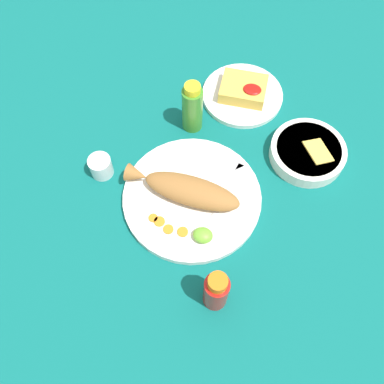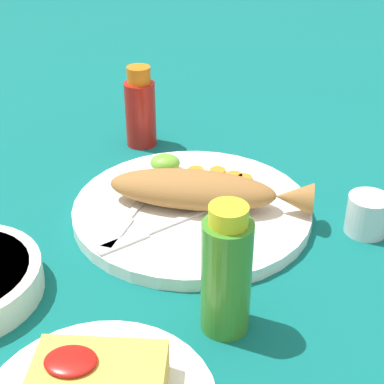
{
  "view_description": "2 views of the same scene",
  "coord_description": "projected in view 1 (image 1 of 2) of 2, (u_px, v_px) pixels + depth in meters",
  "views": [
    {
      "loc": [
        0.1,
        -0.45,
        0.92
      ],
      "look_at": [
        0.0,
        0.0,
        0.04
      ],
      "focal_mm": 40.0,
      "sensor_mm": 36.0,
      "label": 1
    },
    {
      "loc": [
        -0.04,
        0.69,
        0.45
      ],
      "look_at": [
        0.0,
        0.0,
        0.04
      ],
      "focal_mm": 55.0,
      "sensor_mm": 36.0,
      "label": 2
    }
  ],
  "objects": [
    {
      "name": "ground_plane",
      "position": [
        192.0,
        199.0,
        1.03
      ],
      "size": [
        4.0,
        4.0,
        0.0
      ],
      "primitive_type": "plane",
      "color": "#0C605B"
    },
    {
      "name": "carrot_slice_near",
      "position": [
        159.0,
        221.0,
        0.98
      ],
      "size": [
        0.03,
        0.03,
        0.0
      ],
      "primitive_type": "cylinder",
      "color": "orange",
      "rests_on": "main_plate"
    },
    {
      "name": "side_plate_fries",
      "position": [
        242.0,
        95.0,
        1.17
      ],
      "size": [
        0.22,
        0.22,
        0.01
      ],
      "primitive_type": "cylinder",
      "color": "white",
      "rests_on": "ground_plane"
    },
    {
      "name": "guacamole_bowl",
      "position": [
        308.0,
        152.0,
        1.07
      ],
      "size": [
        0.19,
        0.19,
        0.05
      ],
      "color": "white",
      "rests_on": "ground_plane"
    },
    {
      "name": "hot_sauce_bottle_green",
      "position": [
        192.0,
        108.0,
        1.07
      ],
      "size": [
        0.05,
        0.05,
        0.15
      ],
      "color": "#3D8428",
      "rests_on": "ground_plane"
    },
    {
      "name": "fries_pile",
      "position": [
        244.0,
        89.0,
        1.15
      ],
      "size": [
        0.12,
        0.1,
        0.04
      ],
      "color": "gold",
      "rests_on": "side_plate_fries"
    },
    {
      "name": "lime_wedge_main",
      "position": [
        203.0,
        235.0,
        0.95
      ],
      "size": [
        0.05,
        0.04,
        0.03
      ],
      "primitive_type": "ellipsoid",
      "color": "#6BB233",
      "rests_on": "main_plate"
    },
    {
      "name": "carrot_slice_extra",
      "position": [
        182.0,
        232.0,
        0.97
      ],
      "size": [
        0.02,
        0.02,
        0.0
      ],
      "primitive_type": "cylinder",
      "color": "orange",
      "rests_on": "main_plate"
    },
    {
      "name": "fork_near",
      "position": [
        217.0,
        174.0,
        1.04
      ],
      "size": [
        0.15,
        0.13,
        0.0
      ],
      "rotation": [
        0.0,
        0.0,
        6.97
      ],
      "color": "silver",
      "rests_on": "main_plate"
    },
    {
      "name": "salt_cup",
      "position": [
        101.0,
        167.0,
        1.05
      ],
      "size": [
        0.06,
        0.06,
        0.05
      ],
      "color": "silver",
      "rests_on": "ground_plane"
    },
    {
      "name": "hot_sauce_bottle_red",
      "position": [
        216.0,
        291.0,
        0.86
      ],
      "size": [
        0.05,
        0.05,
        0.14
      ],
      "color": "#B21914",
      "rests_on": "ground_plane"
    },
    {
      "name": "carrot_slice_far",
      "position": [
        168.0,
        229.0,
        0.97
      ],
      "size": [
        0.02,
        0.02,
        0.0
      ],
      "primitive_type": "cylinder",
      "color": "orange",
      "rests_on": "main_plate"
    },
    {
      "name": "main_plate",
      "position": [
        192.0,
        198.0,
        1.02
      ],
      "size": [
        0.33,
        0.33,
        0.02
      ],
      "primitive_type": "cylinder",
      "color": "white",
      "rests_on": "ground_plane"
    },
    {
      "name": "fried_fish",
      "position": [
        186.0,
        189.0,
        1.0
      ],
      "size": [
        0.28,
        0.1,
        0.05
      ],
      "rotation": [
        0.0,
        0.0,
        -0.1
      ],
      "color": "#996633",
      "rests_on": "main_plate"
    },
    {
      "name": "fork_far",
      "position": [
        228.0,
        190.0,
        1.02
      ],
      "size": [
        0.06,
        0.18,
        0.0
      ],
      "rotation": [
        0.0,
        0.0,
        7.59
      ],
      "color": "silver",
      "rests_on": "main_plate"
    },
    {
      "name": "carrot_slice_mid",
      "position": [
        153.0,
        218.0,
        0.99
      ],
      "size": [
        0.02,
        0.02,
        0.0
      ],
      "primitive_type": "cylinder",
      "color": "orange",
      "rests_on": "main_plate"
    }
  ]
}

